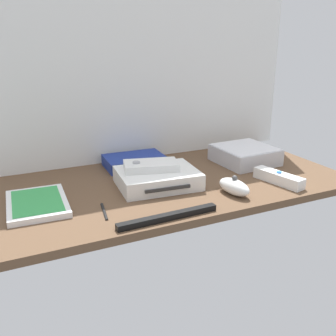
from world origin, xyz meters
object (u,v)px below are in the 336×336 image
(game_console, at_px, (158,178))
(remote_wand, at_px, (278,178))
(game_case, at_px, (37,203))
(remote_classic_pad, at_px, (151,166))
(mini_computer, at_px, (245,155))
(stylus_pen, at_px, (104,211))
(network_router, at_px, (135,161))
(sensor_bar, at_px, (168,217))
(remote_nunchuk, at_px, (234,187))

(game_console, height_order, remote_wand, game_console)
(game_case, bearing_deg, remote_classic_pad, 5.87)
(mini_computer, relative_size, stylus_pen, 1.97)
(network_router, distance_m, sensor_bar, 0.38)
(network_router, xyz_separation_m, remote_wand, (0.31, -0.30, -0.00))
(network_router, height_order, remote_classic_pad, remote_classic_pad)
(game_console, bearing_deg, sensor_bar, -102.07)
(network_router, relative_size, remote_nunchuk, 1.73)
(game_case, relative_size, remote_classic_pad, 1.23)
(game_console, distance_m, game_case, 0.31)
(remote_nunchuk, relative_size, stylus_pen, 1.18)
(game_case, xyz_separation_m, network_router, (0.31, 0.18, 0.01))
(network_router, bearing_deg, sensor_bar, -97.46)
(game_case, bearing_deg, stylus_pen, -33.21)
(mini_computer, height_order, sensor_bar, mini_computer)
(sensor_bar, bearing_deg, mini_computer, 32.36)
(sensor_bar, relative_size, stylus_pen, 2.67)
(mini_computer, height_order, stylus_pen, mini_computer)
(sensor_bar, bearing_deg, remote_wand, 9.82)
(mini_computer, distance_m, network_router, 0.35)
(game_console, relative_size, stylus_pen, 2.48)
(remote_wand, height_order, sensor_bar, remote_wand)
(remote_classic_pad, bearing_deg, mini_computer, 23.19)
(game_console, relative_size, game_case, 1.14)
(stylus_pen, bearing_deg, remote_nunchuk, -6.45)
(remote_nunchuk, bearing_deg, game_console, 128.56)
(mini_computer, distance_m, remote_wand, 0.19)
(mini_computer, distance_m, game_case, 0.65)
(mini_computer, relative_size, remote_nunchuk, 1.67)
(game_console, distance_m, mini_computer, 0.34)
(game_console, distance_m, network_router, 0.18)
(remote_wand, height_order, remote_nunchuk, remote_nunchuk)
(mini_computer, xyz_separation_m, remote_nunchuk, (-0.18, -0.20, -0.01))
(remote_classic_pad, bearing_deg, remote_wand, -8.76)
(remote_wand, height_order, remote_classic_pad, remote_classic_pad)
(game_case, distance_m, remote_wand, 0.63)
(network_router, height_order, remote_nunchuk, remote_nunchuk)
(remote_wand, xyz_separation_m, sensor_bar, (-0.37, -0.07, -0.01))
(remote_classic_pad, bearing_deg, remote_nunchuk, -28.03)
(remote_wand, relative_size, remote_nunchuk, 1.44)
(mini_computer, height_order, game_case, mini_computer)
(remote_wand, bearing_deg, network_router, 122.97)
(remote_nunchuk, bearing_deg, network_router, 105.99)
(network_router, distance_m, remote_classic_pad, 0.17)
(game_console, height_order, mini_computer, mini_computer)
(game_console, bearing_deg, network_router, 94.77)
(sensor_bar, bearing_deg, game_console, 71.33)
(remote_nunchuk, xyz_separation_m, remote_classic_pad, (-0.17, 0.15, 0.03))
(remote_classic_pad, relative_size, sensor_bar, 0.66)
(stylus_pen, bearing_deg, remote_classic_pad, 34.54)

